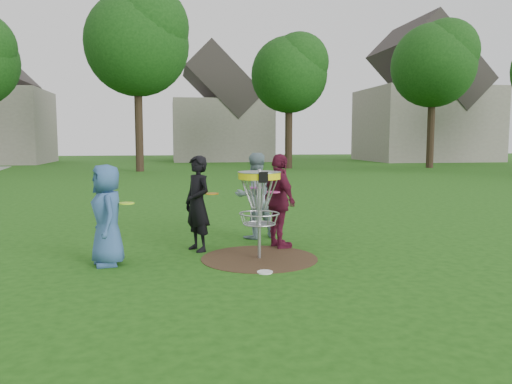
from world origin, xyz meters
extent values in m
plane|color=#19470F|center=(0.00, 0.00, 0.00)|extent=(100.00, 100.00, 0.00)
cylinder|color=#47331E|center=(0.00, 0.00, 0.00)|extent=(1.80, 1.80, 0.01)
imported|color=#32578C|center=(-2.25, -0.01, 0.74)|extent=(0.64, 0.82, 1.47)
imported|color=black|center=(-0.90, 0.71, 0.78)|extent=(0.61, 0.68, 1.57)
imported|color=gray|center=(0.20, 1.59, 0.79)|extent=(0.92, 0.82, 1.58)
imported|color=#5B142B|center=(0.47, 0.70, 0.80)|extent=(0.63, 1.00, 1.59)
cylinder|color=white|center=(-0.07, -0.83, 0.01)|extent=(0.22, 0.22, 0.02)
cylinder|color=#9EA0A5|center=(0.00, 0.00, 0.69)|extent=(0.05, 0.05, 1.38)
cylinder|color=yellow|center=(0.00, 0.00, 1.28)|extent=(0.64, 0.64, 0.10)
cylinder|color=#9EA0A5|center=(0.00, 0.00, 1.34)|extent=(0.66, 0.66, 0.01)
cube|color=black|center=(0.00, -0.33, 1.28)|extent=(0.14, 0.02, 0.16)
torus|color=#9EA0A5|center=(0.00, 0.00, 0.70)|extent=(0.62, 0.62, 0.02)
torus|color=#9EA0A5|center=(0.00, 0.00, 0.54)|extent=(0.50, 0.50, 0.02)
cylinder|color=#9EA0A5|center=(0.00, 0.00, 0.53)|extent=(0.44, 0.44, 0.01)
cylinder|color=#C3FF1C|center=(-1.97, -0.01, 0.90)|extent=(0.22, 0.22, 0.02)
cylinder|color=orange|center=(-0.68, 0.54, 0.96)|extent=(0.22, 0.22, 0.02)
cylinder|color=#E43CD4|center=(0.16, 1.31, 0.97)|extent=(0.22, 0.22, 0.02)
cylinder|color=#EC3EA0|center=(0.31, 0.47, 0.98)|extent=(0.22, 0.22, 0.02)
cylinder|color=#38281C|center=(-3.00, 21.50, 2.31)|extent=(0.46, 0.46, 4.62)
sphere|color=#164211|center=(-3.00, 21.50, 7.04)|extent=(5.72, 5.72, 5.72)
cylinder|color=#38281C|center=(6.00, 23.00, 1.89)|extent=(0.46, 0.46, 3.78)
sphere|color=#164211|center=(6.00, 23.00, 5.76)|extent=(4.68, 4.68, 4.68)
cylinder|color=#38281C|center=(15.00, 22.00, 2.10)|extent=(0.46, 0.46, 4.20)
sphere|color=#164211|center=(15.00, 22.00, 6.40)|extent=(5.20, 5.20, 5.20)
cube|color=gray|center=(3.00, 35.00, 2.50)|extent=(8.00, 7.00, 5.00)
cube|color=#2D2826|center=(3.00, 35.00, 6.44)|extent=(6.11, 7.14, 6.11)
cube|color=gray|center=(20.00, 32.00, 3.00)|extent=(10.00, 8.00, 6.00)
cube|color=#2D2826|center=(20.00, 32.00, 7.80)|extent=(7.64, 8.16, 7.64)
camera|label=1|loc=(-1.34, -7.42, 1.84)|focal=35.00mm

